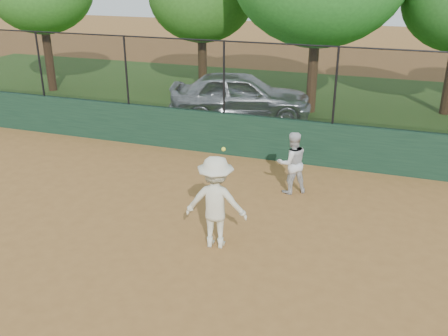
% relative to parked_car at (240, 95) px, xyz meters
% --- Properties ---
extents(ground, '(80.00, 80.00, 0.00)m').
position_rel_parked_car_xyz_m(ground, '(1.08, -9.46, -0.83)').
color(ground, '#92602F').
rests_on(ground, ground).
extents(back_wall, '(26.00, 0.20, 1.20)m').
position_rel_parked_car_xyz_m(back_wall, '(1.08, -3.46, -0.23)').
color(back_wall, '#1A3926').
rests_on(back_wall, ground).
extents(grass_strip, '(36.00, 12.00, 0.01)m').
position_rel_parked_car_xyz_m(grass_strip, '(1.08, 2.54, -0.83)').
color(grass_strip, '#254816').
rests_on(grass_strip, ground).
extents(parked_car, '(5.23, 3.19, 1.66)m').
position_rel_parked_car_xyz_m(parked_car, '(0.00, 0.00, 0.00)').
color(parked_car, '#B8BEC3').
rests_on(parked_car, ground).
extents(player_second, '(0.92, 0.87, 1.51)m').
position_rel_parked_car_xyz_m(player_second, '(2.93, -5.41, -0.08)').
color(player_second, silver).
rests_on(player_second, ground).
extents(player_main, '(1.27, 0.84, 2.14)m').
position_rel_parked_car_xyz_m(player_main, '(2.06, -8.27, 0.09)').
color(player_main, beige).
rests_on(player_main, ground).
extents(fence_assembly, '(26.00, 0.06, 2.00)m').
position_rel_parked_car_xyz_m(fence_assembly, '(1.05, -3.46, 1.40)').
color(fence_assembly, black).
rests_on(fence_assembly, back_wall).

